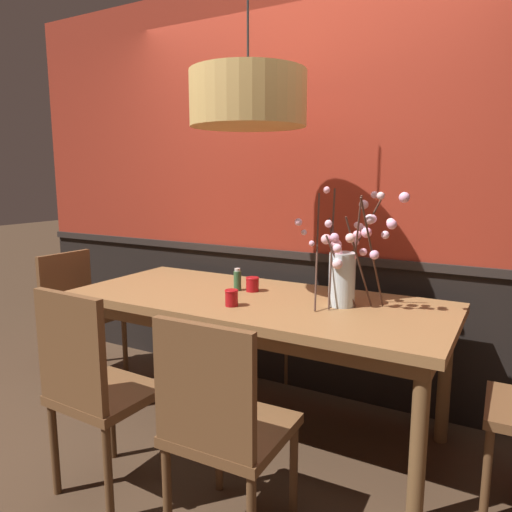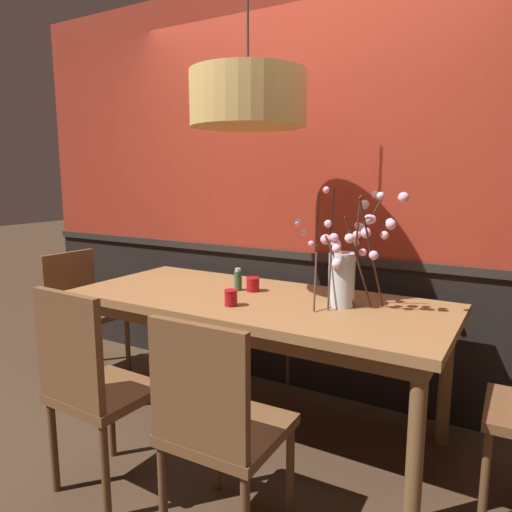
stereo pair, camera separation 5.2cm
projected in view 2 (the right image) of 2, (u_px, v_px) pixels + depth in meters
The scene contains 12 objects.
ground_plane at pixel (256, 425), 2.79m from camera, with size 24.00×24.00×0.00m, color #422D1E.
back_wall at pixel (306, 192), 3.12m from camera, with size 4.73×0.14×2.71m.
dining_table at pixel (256, 312), 2.68m from camera, with size 2.12×0.90×0.78m.
chair_near_side_right at pixel (217, 421), 1.83m from camera, with size 0.45×0.45×0.94m.
chair_head_west_end at pixel (81, 306), 3.46m from camera, with size 0.45×0.47×0.90m.
chair_far_side_left at pixel (280, 304), 3.56m from camera, with size 0.45×0.45×0.88m.
chair_near_side_left at pixel (91, 383), 2.11m from camera, with size 0.43×0.41×0.97m.
vase_with_blossoms at pixel (345, 267), 2.44m from camera, with size 0.56×0.53×0.62m.
candle_holder_nearer_center at pixel (231, 298), 2.48m from camera, with size 0.07×0.07×0.09m.
candle_holder_nearer_edge at pixel (253, 284), 2.80m from camera, with size 0.08×0.08×0.08m.
condiment_bottle at pixel (238, 280), 2.82m from camera, with size 0.04×0.04×0.13m.
pendant_lamp at pixel (248, 100), 2.48m from camera, with size 0.61×0.61×1.01m.
Camera 2 is at (1.31, -2.23, 1.45)m, focal length 33.39 mm.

